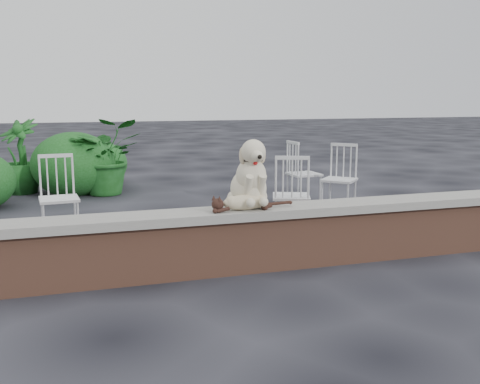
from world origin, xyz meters
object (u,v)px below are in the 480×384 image
object	(u,v)px
potted_plant_a	(107,156)
dog	(248,172)
chair_c	(291,195)
potted_plant_b	(20,156)
cat	(245,201)
chair_e	(304,173)
chair_d	(339,178)
chair_a	(59,197)

from	to	relation	value
potted_plant_a	dog	bearing A→B (deg)	-77.22
dog	potted_plant_a	bearing A→B (deg)	102.43
chair_c	potted_plant_a	size ratio (longest dim) A/B	0.76
potted_plant_a	potted_plant_b	world-z (taller)	potted_plant_a
cat	potted_plant_a	size ratio (longest dim) A/B	0.75
cat	potted_plant_b	bearing A→B (deg)	114.07
chair_c	chair_e	size ratio (longest dim) A/B	1.00
chair_d	chair_c	bearing A→B (deg)	-94.83
dog	cat	world-z (taller)	dog
dog	chair_e	size ratio (longest dim) A/B	0.69
cat	chair_a	distance (m)	2.41
chair_c	potted_plant_b	world-z (taller)	potted_plant_b
chair_e	potted_plant_a	xyz separation A→B (m)	(-2.71, 1.73, 0.15)
potted_plant_b	dog	bearing A→B (deg)	-64.15
potted_plant_a	potted_plant_b	xyz separation A→B (m)	(-1.37, 0.51, -0.01)
chair_d	potted_plant_a	world-z (taller)	potted_plant_a
dog	cat	size ratio (longest dim) A/B	0.69
chair_d	potted_plant_a	bearing A→B (deg)	-174.75
dog	chair_e	distance (m)	3.17
cat	chair_d	xyz separation A→B (m)	(2.04, 2.11, -0.19)
chair_c	potted_plant_b	bearing A→B (deg)	-29.50
chair_e	potted_plant_a	size ratio (longest dim) A/B	0.76
potted_plant_a	potted_plant_b	distance (m)	1.46
dog	potted_plant_a	distance (m)	4.46
cat	potted_plant_a	xyz separation A→B (m)	(-0.91, 4.50, -0.04)
chair_d	potted_plant_b	world-z (taller)	potted_plant_b
chair_d	chair_e	size ratio (longest dim) A/B	1.00
dog	chair_d	world-z (taller)	dog
chair_d	chair_a	xyz separation A→B (m)	(-3.67, -0.34, 0.00)
chair_c	chair_a	distance (m)	2.63
chair_c	potted_plant_a	world-z (taller)	potted_plant_a
cat	chair_a	world-z (taller)	chair_a
chair_c	chair_d	xyz separation A→B (m)	(1.12, 0.97, 0.00)
cat	chair_e	size ratio (longest dim) A/B	1.00
dog	chair_c	distance (m)	1.37
chair_d	chair_e	xyz separation A→B (m)	(-0.23, 0.66, 0.00)
dog	cat	xyz separation A→B (m)	(-0.08, -0.15, -0.24)
potted_plant_a	chair_e	bearing A→B (deg)	-32.50
chair_c	chair_a	bearing A→B (deg)	7.03
chair_a	potted_plant_b	xyz separation A→B (m)	(-0.64, 3.23, 0.14)
chair_d	chair_a	distance (m)	3.69
chair_a	potted_plant_b	distance (m)	3.30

